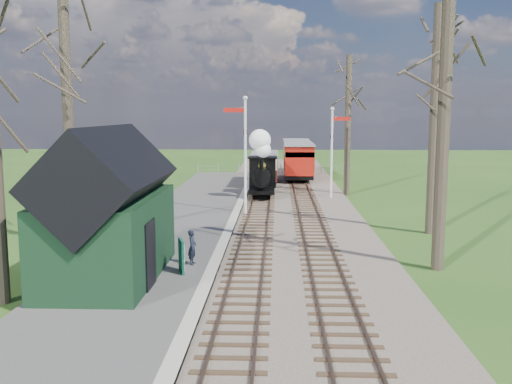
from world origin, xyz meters
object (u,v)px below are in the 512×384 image
semaphore_near (244,147)px  red_carriage_a (298,160)px  coach (264,167)px  locomotive (262,168)px  person (192,247)px  semaphore_far (333,146)px  station_shed (109,213)px  sign_board (182,256)px  red_carriage_b (296,155)px  bench (157,255)px

semaphore_near → red_carriage_a: size_ratio=1.09×
coach → locomotive: bearing=-90.1°
semaphore_near → coach: (0.77, 12.12, -2.19)m
red_carriage_a → person: bearing=-100.0°
semaphore_far → station_shed: bearing=-115.7°
red_carriage_a → sign_board: 27.26m
semaphore_far → coach: size_ratio=0.85×
coach → semaphore_far: bearing=-54.4°
semaphore_near → red_carriage_a: bearing=77.7°
station_shed → sign_board: (2.16, 0.61, -1.52)m
coach → red_carriage_b: 9.21m
station_shed → red_carriage_a: 28.31m
semaphore_near → coach: semaphore_near is taller
bench → locomotive: bearing=79.5°
semaphore_near → bench: bearing=-102.5°
coach → bench: size_ratio=5.16×
locomotive → bench: bearing=-100.5°
coach → red_carriage_b: bearing=73.6°
coach → sign_board: bearing=-95.2°
semaphore_near → person: bearing=-96.4°
locomotive → bench: size_ratio=3.22×
semaphore_far → locomotive: semaphore_far is taller
coach → bench: (-3.10, -22.69, -0.88)m
locomotive → person: bearing=-96.7°
coach → sign_board: coach is taller
sign_board → semaphore_far: bearing=69.5°
semaphore_near → sign_board: (-1.37, -11.39, -2.87)m
semaphore_near → red_carriage_b: bearing=80.9°
semaphore_near → semaphore_far: 7.91m
red_carriage_a → bench: bearing=-102.4°
semaphore_near → red_carriage_a: semaphore_near is taller
red_carriage_b → sign_board: (-4.74, -32.33, -0.90)m
red_carriage_a → semaphore_far: bearing=-79.4°
semaphore_far → red_carriage_b: (-1.77, 14.95, -1.70)m
semaphore_near → sign_board: 11.82m
semaphore_far → person: (-6.31, -16.37, -2.55)m
locomotive → bench: 16.97m
station_shed → coach: (4.30, 24.12, -0.84)m
coach → person: 22.58m
station_shed → bench: size_ratio=4.84×
coach → sign_board: 23.61m
locomotive → red_carriage_b: size_ratio=0.74×
semaphore_far → person: 17.73m
bench → red_carriage_a: bearing=77.6°
station_shed → semaphore_near: bearing=73.6°
coach → sign_board: (-2.14, -23.50, -0.68)m
red_carriage_b → locomotive: bearing=-100.0°
semaphore_near → sign_board: bearing=-96.8°
locomotive → coach: 6.08m
bench → coach: bearing=82.2°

